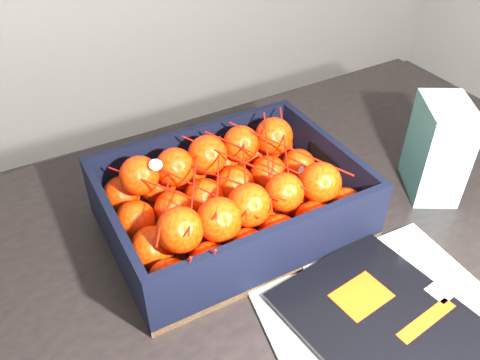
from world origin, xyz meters
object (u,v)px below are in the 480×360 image
table (301,267)px  retail_carton (438,149)px  produce_crate (231,208)px  magazine_stack (394,330)px

table → retail_carton: (0.25, -0.02, 0.18)m
table → produce_crate: (-0.10, 0.07, 0.13)m
table → produce_crate: size_ratio=3.15×
table → produce_crate: 0.18m
table → retail_carton: size_ratio=7.22×
magazine_stack → table: bearing=85.9°
magazine_stack → produce_crate: produce_crate is taller
table → retail_carton: bearing=-4.7°
magazine_stack → retail_carton: (0.26, 0.20, 0.08)m
produce_crate → retail_carton: size_ratio=2.29×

